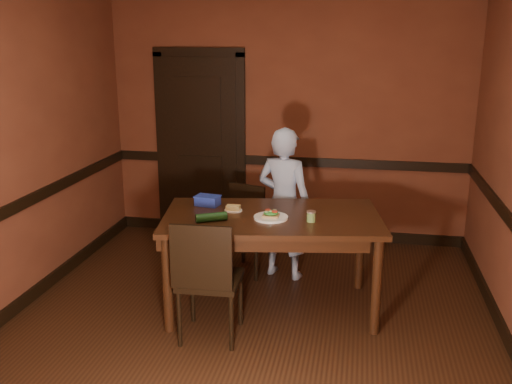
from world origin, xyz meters
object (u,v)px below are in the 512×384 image
(chair_far, at_px, (249,231))
(sandwich_plate, at_px, (271,216))
(cheese_saucer, at_px, (233,209))
(food_tub, at_px, (208,201))
(dining_table, at_px, (271,262))
(chair_near, at_px, (210,277))
(person, at_px, (284,204))
(sauce_jar, at_px, (311,216))

(chair_far, height_order, sandwich_plate, sandwich_plate)
(sandwich_plate, height_order, cheese_saucer, sandwich_plate)
(sandwich_plate, xyz_separation_m, food_tub, (-0.60, 0.26, 0.02))
(dining_table, height_order, chair_near, chair_near)
(chair_far, relative_size, sandwich_plate, 3.01)
(person, height_order, food_tub, person)
(chair_near, bearing_deg, sandwich_plate, -132.55)
(chair_far, xyz_separation_m, chair_near, (-0.05, -1.29, 0.07))
(sandwich_plate, bearing_deg, sauce_jar, -3.28)
(person, xyz_separation_m, food_tub, (-0.60, -0.53, 0.15))
(person, xyz_separation_m, sauce_jar, (0.33, -0.81, 0.15))
(sauce_jar, bearing_deg, cheese_saucer, 166.18)
(chair_near, xyz_separation_m, cheese_saucer, (0.05, 0.61, 0.37))
(sauce_jar, bearing_deg, person, 112.02)
(food_tub, bearing_deg, chair_far, 75.33)
(chair_far, distance_m, person, 0.46)
(chair_near, bearing_deg, food_tub, -75.99)
(person, bearing_deg, sandwich_plate, 106.16)
(chair_near, xyz_separation_m, person, (0.39, 1.26, 0.24))
(chair_far, height_order, chair_near, chair_near)
(chair_near, bearing_deg, person, -109.56)
(cheese_saucer, bearing_deg, dining_table, -9.43)
(sandwich_plate, distance_m, sauce_jar, 0.33)
(cheese_saucer, bearing_deg, person, 61.70)
(dining_table, height_order, chair_far, chair_far)
(cheese_saucer, bearing_deg, sandwich_plate, -23.00)
(chair_near, xyz_separation_m, sandwich_plate, (0.39, 0.46, 0.37))
(food_tub, bearing_deg, chair_near, -63.80)
(person, xyz_separation_m, sandwich_plate, (-0.00, -0.79, 0.13))
(sauce_jar, bearing_deg, sandwich_plate, 176.72)
(cheese_saucer, bearing_deg, chair_near, -94.30)
(dining_table, bearing_deg, person, 80.27)
(chair_far, height_order, person, person)
(chair_near, bearing_deg, cheese_saucer, -96.45)
(chair_far, relative_size, person, 0.58)
(dining_table, bearing_deg, chair_far, 105.42)
(dining_table, relative_size, sandwich_plate, 6.37)
(sandwich_plate, height_order, food_tub, food_tub)
(person, distance_m, sauce_jar, 0.89)
(sandwich_plate, bearing_deg, chair_far, 112.55)
(sauce_jar, height_order, food_tub, same)
(sandwich_plate, bearing_deg, person, 89.97)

